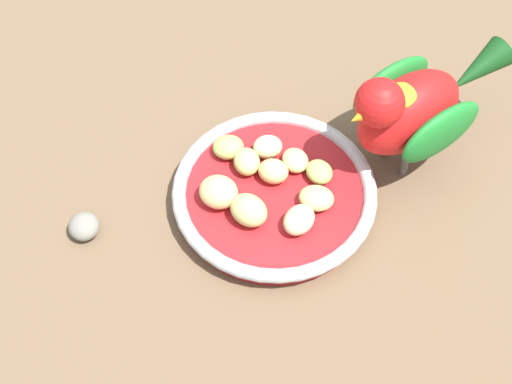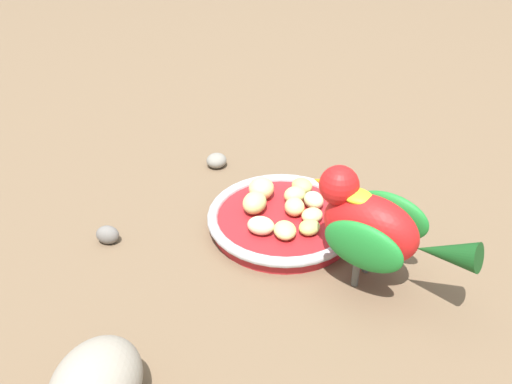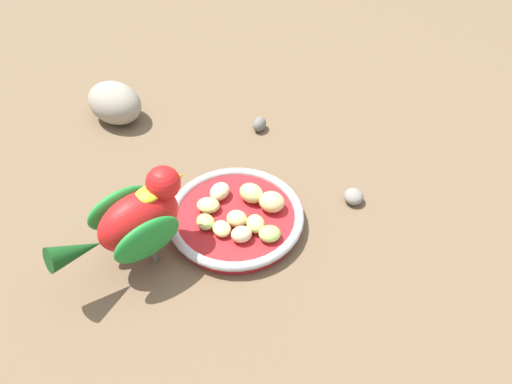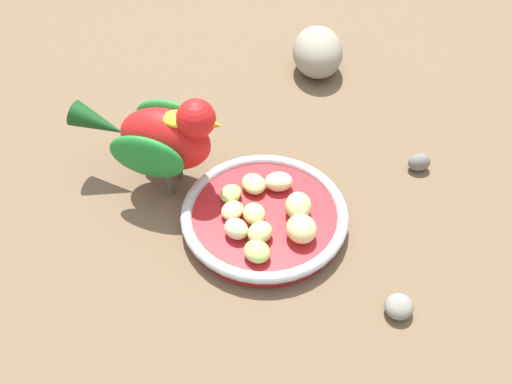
{
  "view_description": "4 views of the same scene",
  "coord_description": "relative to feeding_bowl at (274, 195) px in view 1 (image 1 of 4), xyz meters",
  "views": [
    {
      "loc": [
        -0.04,
        -0.39,
        0.62
      ],
      "look_at": [
        -0.03,
        0.0,
        0.05
      ],
      "focal_mm": 54.52,
      "sensor_mm": 36.0,
      "label": 1
    },
    {
      "loc": [
        0.57,
        -0.26,
        0.48
      ],
      "look_at": [
        -0.03,
        -0.01,
        0.05
      ],
      "focal_mm": 43.68,
      "sensor_mm": 36.0,
      "label": 2
    },
    {
      "loc": [
        0.02,
        0.53,
        0.57
      ],
      "look_at": [
        -0.04,
        0.02,
        0.06
      ],
      "focal_mm": 37.22,
      "sensor_mm": 36.0,
      "label": 3
    },
    {
      "loc": [
        -0.32,
        0.29,
        0.48
      ],
      "look_at": [
        0.01,
        0.02,
        0.04
      ],
      "focal_mm": 37.72,
      "sensor_mm": 36.0,
      "label": 4
    }
  ],
  "objects": [
    {
      "name": "apple_piece_3",
      "position": [
        -0.0,
        0.02,
        0.02
      ],
      "size": [
        0.04,
        0.03,
        0.02
      ],
      "primitive_type": "ellipsoid",
      "rotation": [
        0.0,
        0.0,
        2.78
      ],
      "color": "#E5C67F",
      "rests_on": "feeding_bowl"
    },
    {
      "name": "pebble_0",
      "position": [
        -0.18,
        -0.03,
        -0.0
      ],
      "size": [
        0.03,
        0.03,
        0.02
      ],
      "primitive_type": "ellipsoid",
      "rotation": [
        0.0,
        0.0,
        1.65
      ],
      "color": "gray",
      "rests_on": "ground_plane"
    },
    {
      "name": "feeding_bowl",
      "position": [
        0.0,
        0.0,
        0.0
      ],
      "size": [
        0.19,
        0.19,
        0.03
      ],
      "color": "#AD1E23",
      "rests_on": "ground_plane"
    },
    {
      "name": "apple_piece_7",
      "position": [
        -0.0,
        0.04,
        0.02
      ],
      "size": [
        0.03,
        0.03,
        0.02
      ],
      "primitive_type": "ellipsoid",
      "rotation": [
        0.0,
        0.0,
        3.29
      ],
      "color": "beige",
      "rests_on": "feeding_bowl"
    },
    {
      "name": "apple_piece_0",
      "position": [
        0.04,
        -0.02,
        0.01
      ],
      "size": [
        0.04,
        0.03,
        0.02
      ],
      "primitive_type": "ellipsoid",
      "rotation": [
        0.0,
        0.0,
        6.06
      ],
      "color": "#C6D17A",
      "rests_on": "feeding_bowl"
    },
    {
      "name": "apple_piece_6",
      "position": [
        0.04,
        0.02,
        0.01
      ],
      "size": [
        0.03,
        0.04,
        0.02
      ],
      "primitive_type": "ellipsoid",
      "rotation": [
        0.0,
        0.0,
        5.1
      ],
      "color": "#B2CC66",
      "rests_on": "feeding_bowl"
    },
    {
      "name": "apple_piece_5",
      "position": [
        0.02,
        0.03,
        0.01
      ],
      "size": [
        0.03,
        0.04,
        0.02
      ],
      "primitive_type": "ellipsoid",
      "rotation": [
        0.0,
        0.0,
        1.92
      ],
      "color": "#E5C67F",
      "rests_on": "feeding_bowl"
    },
    {
      "name": "apple_piece_1",
      "position": [
        -0.03,
        -0.03,
        0.02
      ],
      "size": [
        0.05,
        0.05,
        0.03
      ],
      "primitive_type": "ellipsoid",
      "rotation": [
        0.0,
        0.0,
        5.53
      ],
      "color": "#C6D17A",
      "rests_on": "feeding_bowl"
    },
    {
      "name": "apple_piece_9",
      "position": [
        -0.04,
        0.05,
        0.01
      ],
      "size": [
        0.03,
        0.03,
        0.02
      ],
      "primitive_type": "ellipsoid",
      "rotation": [
        0.0,
        0.0,
        3.21
      ],
      "color": "#B2CC66",
      "rests_on": "feeding_bowl"
    },
    {
      "name": "apple_piece_2",
      "position": [
        -0.05,
        -0.01,
        0.02
      ],
      "size": [
        0.05,
        0.05,
        0.03
      ],
      "primitive_type": "ellipsoid",
      "rotation": [
        0.0,
        0.0,
        2.65
      ],
      "color": "#E5C67F",
      "rests_on": "feeding_bowl"
    },
    {
      "name": "ground_plane",
      "position": [
        0.01,
        -0.02,
        -0.01
      ],
      "size": [
        4.0,
        4.0,
        0.0
      ],
      "primitive_type": "plane",
      "color": "brown"
    },
    {
      "name": "apple_piece_4",
      "position": [
        0.02,
        -0.04,
        0.02
      ],
      "size": [
        0.04,
        0.04,
        0.02
      ],
      "primitive_type": "ellipsoid",
      "rotation": [
        0.0,
        0.0,
        4.06
      ],
      "color": "beige",
      "rests_on": "feeding_bowl"
    },
    {
      "name": "parrot",
      "position": [
        0.13,
        0.05,
        0.06
      ],
      "size": [
        0.18,
        0.14,
        0.14
      ],
      "rotation": [
        0.0,
        0.0,
        -2.56
      ],
      "color": "#59544C",
      "rests_on": "ground_plane"
    },
    {
      "name": "apple_piece_8",
      "position": [
        -0.03,
        0.03,
        0.02
      ],
      "size": [
        0.03,
        0.03,
        0.02
      ],
      "primitive_type": "ellipsoid",
      "rotation": [
        0.0,
        0.0,
        1.71
      ],
      "color": "#C6D17A",
      "rests_on": "feeding_bowl"
    }
  ]
}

